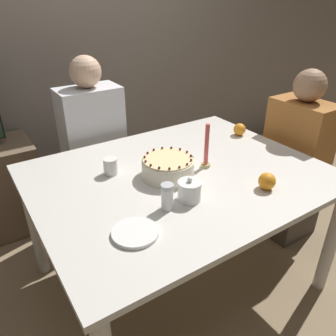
{
  "coord_description": "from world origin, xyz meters",
  "views": [
    {
      "loc": [
        -0.87,
        -1.22,
        1.58
      ],
      "look_at": [
        -0.07,
        0.01,
        0.8
      ],
      "focal_mm": 35.0,
      "sensor_mm": 36.0,
      "label": 1
    }
  ],
  "objects_px": {
    "person_man_blue_shirt": "(96,160)",
    "person_woman_floral": "(293,168)",
    "candle": "(206,150)",
    "sugar_bowl": "(190,191)",
    "sugar_shaker": "(167,197)",
    "cake": "(168,167)"
  },
  "relations": [
    {
      "from": "person_man_blue_shirt",
      "to": "person_woman_floral",
      "type": "bearing_deg",
      "value": 143.73
    },
    {
      "from": "candle",
      "to": "person_woman_floral",
      "type": "height_order",
      "value": "person_woman_floral"
    },
    {
      "from": "sugar_bowl",
      "to": "sugar_shaker",
      "type": "distance_m",
      "value": 0.12
    },
    {
      "from": "sugar_bowl",
      "to": "person_woman_floral",
      "type": "distance_m",
      "value": 1.11
    },
    {
      "from": "sugar_bowl",
      "to": "candle",
      "type": "bearing_deg",
      "value": 38.44
    },
    {
      "from": "sugar_shaker",
      "to": "candle",
      "type": "height_order",
      "value": "candle"
    },
    {
      "from": "person_woman_floral",
      "to": "sugar_shaker",
      "type": "bearing_deg",
      "value": 99.9
    },
    {
      "from": "sugar_shaker",
      "to": "person_man_blue_shirt",
      "type": "height_order",
      "value": "person_man_blue_shirt"
    },
    {
      "from": "person_woman_floral",
      "to": "person_man_blue_shirt",
      "type": "bearing_deg",
      "value": 53.73
    },
    {
      "from": "sugar_bowl",
      "to": "person_man_blue_shirt",
      "type": "distance_m",
      "value": 1.05
    },
    {
      "from": "candle",
      "to": "person_man_blue_shirt",
      "type": "relative_size",
      "value": 0.2
    },
    {
      "from": "person_man_blue_shirt",
      "to": "person_woman_floral",
      "type": "relative_size",
      "value": 1.06
    },
    {
      "from": "sugar_shaker",
      "to": "person_man_blue_shirt",
      "type": "relative_size",
      "value": 0.1
    },
    {
      "from": "sugar_shaker",
      "to": "person_woman_floral",
      "type": "relative_size",
      "value": 0.1
    },
    {
      "from": "candle",
      "to": "person_man_blue_shirt",
      "type": "distance_m",
      "value": 0.92
    },
    {
      "from": "cake",
      "to": "sugar_bowl",
      "type": "height_order",
      "value": "sugar_bowl"
    },
    {
      "from": "person_woman_floral",
      "to": "candle",
      "type": "bearing_deg",
      "value": 89.48
    },
    {
      "from": "sugar_bowl",
      "to": "person_man_blue_shirt",
      "type": "relative_size",
      "value": 0.09
    },
    {
      "from": "sugar_bowl",
      "to": "person_woman_floral",
      "type": "bearing_deg",
      "value": 10.89
    },
    {
      "from": "sugar_shaker",
      "to": "candle",
      "type": "relative_size",
      "value": 0.5
    },
    {
      "from": "cake",
      "to": "sugar_shaker",
      "type": "xyz_separation_m",
      "value": [
        -0.16,
        -0.24,
        0.01
      ]
    },
    {
      "from": "sugar_shaker",
      "to": "person_man_blue_shirt",
      "type": "bearing_deg",
      "value": 86.5
    }
  ]
}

